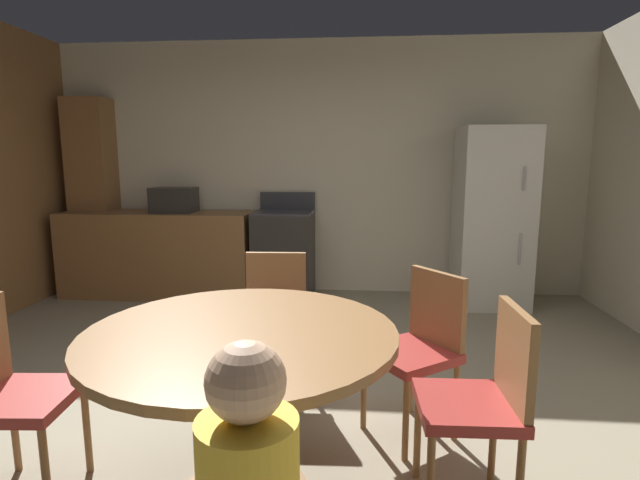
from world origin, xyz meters
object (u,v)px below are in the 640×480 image
Objects in this scene: refrigerator at (492,218)px; microwave at (174,200)px; dining_table at (242,364)px; chair_west at (6,388)px; oven_range at (284,254)px; chair_north at (274,314)px; chair_east at (484,395)px; chair_northeast at (420,342)px.

refrigerator is 4.00× the size of microwave.
chair_west is (-1.00, -0.08, -0.11)m from dining_table.
refrigerator is (2.10, -0.05, 0.41)m from oven_range.
refrigerator is at bearing 43.78° from chair_west.
refrigerator is 3.53m from dining_table.
chair_north is (-0.05, 1.00, -0.11)m from dining_table.
refrigerator is 3.27m from microwave.
microwave is at bearing -52.75° from chair_east.
refrigerator reaches higher than microwave.
chair_west is at bearing -44.05° from chair_north.
dining_table is 1.01m from chair_northeast.
microwave reaches higher than chair_east.
dining_table is at bearing 0.00° from chair_east.
refrigerator is 1.36× the size of dining_table.
chair_east is at bearing 72.69° from chair_northeast.
microwave is at bearing -83.93° from chair_northeast.
oven_range is 1.26× the size of chair_north.
microwave is 0.51× the size of chair_northeast.
dining_table is at bearing 0.00° from chair_northeast.
chair_east is at bearing -1.36° from chair_west.
chair_northeast is (0.80, 0.60, -0.11)m from dining_table.
oven_range is 1.26× the size of chair_east.
chair_northeast is at bearing -47.44° from microwave.
dining_table is 1.01m from chair_east.
refrigerator is 2.66m from chair_northeast.
dining_table is (-1.77, -3.04, -0.27)m from refrigerator.
oven_range is 3.33m from chair_east.
chair_east is at bearing -50.88° from microwave.
chair_northeast is (0.85, -0.40, 0.00)m from chair_north.
chair_north is at bearing -82.55° from oven_range.
dining_table is 1.49× the size of chair_west.
refrigerator reaches higher than chair_east.
chair_west and chair_east have the same top height.
microwave is (-1.17, -0.00, 0.56)m from oven_range.
chair_west is 2.00m from chair_east.
refrigerator is at bearing 59.72° from dining_table.
chair_east is (2.00, 0.11, 0.00)m from chair_west.
chair_northeast is at bearing 36.49° from dining_table.
chair_north reaches higher than dining_table.
chair_west is (-0.68, -3.17, 0.03)m from oven_range.
chair_north is 1.00× the size of chair_west.
oven_range is 0.85× the size of dining_table.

